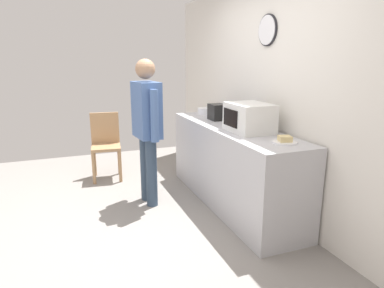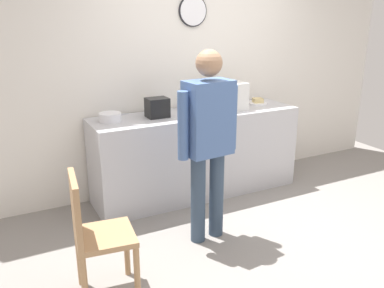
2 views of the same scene
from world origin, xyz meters
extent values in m
plane|color=gray|center=(0.00, 0.00, 0.00)|extent=(6.00, 6.00, 0.00)
cube|color=silver|center=(0.00, 1.60, 1.30)|extent=(5.40, 0.10, 2.60)
cylinder|color=white|center=(-0.09, 1.54, 1.99)|extent=(0.31, 0.03, 0.31)
cylinder|color=black|center=(-0.09, 1.54, 1.99)|extent=(0.33, 0.02, 0.33)
cube|color=#B7B7BC|center=(-0.20, 1.22, 0.47)|extent=(2.31, 0.62, 0.94)
cube|color=silver|center=(0.11, 1.24, 1.09)|extent=(0.50, 0.38, 0.30)
cube|color=black|center=(0.05, 1.05, 1.09)|extent=(0.30, 0.01, 0.18)
cylinder|color=white|center=(0.66, 1.30, 0.95)|extent=(0.23, 0.23, 0.01)
cube|color=#D8C080|center=(0.66, 1.30, 0.98)|extent=(0.14, 0.14, 0.05)
cylinder|color=white|center=(-1.14, 1.28, 0.98)|extent=(0.22, 0.22, 0.09)
cube|color=black|center=(-0.65, 1.23, 1.04)|extent=(0.22, 0.18, 0.20)
cube|color=silver|center=(-0.93, 1.00, 0.94)|extent=(0.16, 0.08, 0.01)
cube|color=silver|center=(-0.96, 1.50, 0.94)|extent=(0.17, 0.03, 0.01)
cylinder|color=#314359|center=(-0.47, 0.32, 0.40)|extent=(0.13, 0.13, 0.81)
cylinder|color=#314359|center=(-0.67, 0.30, 0.40)|extent=(0.13, 0.13, 0.81)
cube|color=#47669E|center=(-0.57, 0.31, 1.12)|extent=(0.42, 0.28, 0.63)
cylinder|color=#47669E|center=(-0.33, 0.33, 1.09)|extent=(0.09, 0.09, 0.57)
cylinder|color=#47669E|center=(-0.82, 0.28, 1.09)|extent=(0.09, 0.09, 0.57)
sphere|color=#A37A5B|center=(-0.57, 0.31, 1.58)|extent=(0.22, 0.22, 0.22)
cylinder|color=#A87F56|center=(-1.45, -0.26, 0.23)|extent=(0.04, 0.04, 0.45)
cylinder|color=#A87F56|center=(-1.40, 0.10, 0.23)|extent=(0.04, 0.04, 0.45)
cylinder|color=#A87F56|center=(-1.80, -0.21, 0.23)|extent=(0.04, 0.04, 0.45)
cylinder|color=#A87F56|center=(-1.76, 0.14, 0.23)|extent=(0.04, 0.04, 0.45)
cube|color=#A87F56|center=(-1.60, -0.06, 0.47)|extent=(0.45, 0.45, 0.04)
cube|color=#A87F56|center=(-1.78, -0.04, 0.71)|extent=(0.09, 0.40, 0.45)
camera|label=1|loc=(3.17, -0.58, 1.69)|focal=31.65mm
camera|label=2|loc=(-2.21, -2.59, 1.96)|focal=38.27mm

